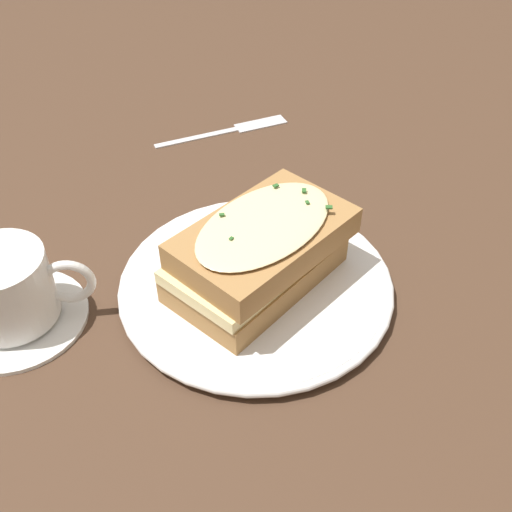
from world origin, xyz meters
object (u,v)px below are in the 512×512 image
object	(u,v)px
dinner_plate	(256,284)
fork	(237,128)
teacup_with_saucer	(9,293)
sandwich	(260,252)

from	to	relation	value
dinner_plate	fork	distance (m)	0.30
dinner_plate	teacup_with_saucer	world-z (taller)	teacup_with_saucer
dinner_plate	sandwich	xyz separation A→B (m)	(0.00, 0.00, 0.04)
dinner_plate	teacup_with_saucer	size ratio (longest dim) A/B	1.98
sandwich	fork	bearing A→B (deg)	121.15
teacup_with_saucer	fork	bearing A→B (deg)	53.61
sandwich	fork	xyz separation A→B (m)	(-0.15, 0.25, -0.05)
sandwich	teacup_with_saucer	distance (m)	0.22
sandwich	teacup_with_saucer	size ratio (longest dim) A/B	1.40
dinner_plate	sandwich	size ratio (longest dim) A/B	1.42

